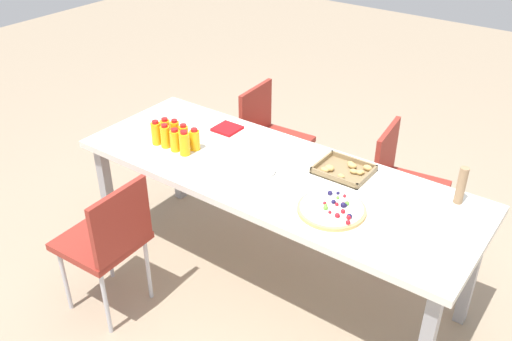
{
  "coord_description": "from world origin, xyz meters",
  "views": [
    {
      "loc": [
        1.44,
        -2.14,
        2.31
      ],
      "look_at": [
        -0.06,
        -0.08,
        0.78
      ],
      "focal_mm": 39.07,
      "sensor_mm": 36.0,
      "label": 1
    }
  ],
  "objects": [
    {
      "name": "juice_bottle_5",
      "position": [
        -0.66,
        -0.07,
        0.82
      ],
      "size": [
        0.05,
        0.05,
        0.14
      ],
      "color": "#F9AE14",
      "rests_on": "party_table"
    },
    {
      "name": "napkin_stack",
      "position": [
        -0.51,
        0.23,
        0.76
      ],
      "size": [
        0.15,
        0.15,
        0.02
      ],
      "primitive_type": "cube",
      "color": "red",
      "rests_on": "party_table"
    },
    {
      "name": "fruit_pizza",
      "position": [
        0.45,
        -0.15,
        0.77
      ],
      "size": [
        0.33,
        0.33,
        0.05
      ],
      "color": "tan",
      "rests_on": "party_table"
    },
    {
      "name": "party_table",
      "position": [
        0.0,
        0.0,
        0.69
      ],
      "size": [
        2.26,
        0.81,
        0.76
      ],
      "color": "silver",
      "rests_on": "ground_plane"
    },
    {
      "name": "juice_bottle_2",
      "position": [
        -0.58,
        -0.14,
        0.82
      ],
      "size": [
        0.06,
        0.06,
        0.14
      ],
      "color": "#FAAE14",
      "rests_on": "party_table"
    },
    {
      "name": "plate_stack",
      "position": [
        -0.05,
        -0.06,
        0.77
      ],
      "size": [
        0.18,
        0.18,
        0.02
      ],
      "color": "silver",
      "rests_on": "party_table"
    },
    {
      "name": "juice_bottle_1",
      "position": [
        -0.66,
        -0.15,
        0.82
      ],
      "size": [
        0.06,
        0.06,
        0.15
      ],
      "color": "#FAAD14",
      "rests_on": "party_table"
    },
    {
      "name": "ground_plane",
      "position": [
        0.0,
        0.0,
        0.0
      ],
      "size": [
        12.0,
        12.0,
        0.0
      ],
      "primitive_type": "plane",
      "color": "gray"
    },
    {
      "name": "snack_tray",
      "position": [
        0.32,
        0.21,
        0.77
      ],
      "size": [
        0.29,
        0.24,
        0.04
      ],
      "color": "olive",
      "rests_on": "party_table"
    },
    {
      "name": "juice_bottle_6",
      "position": [
        -0.58,
        -0.07,
        0.82
      ],
      "size": [
        0.06,
        0.06,
        0.14
      ],
      "color": "#F9AE14",
      "rests_on": "party_table"
    },
    {
      "name": "cardboard_tube",
      "position": [
        0.91,
        0.29,
        0.85
      ],
      "size": [
        0.04,
        0.04,
        0.2
      ],
      "primitive_type": "cylinder",
      "color": "#9E7A56",
      "rests_on": "party_table"
    },
    {
      "name": "juice_bottle_7",
      "position": [
        -0.5,
        -0.07,
        0.82
      ],
      "size": [
        0.06,
        0.06,
        0.13
      ],
      "color": "#FAAD14",
      "rests_on": "party_table"
    },
    {
      "name": "chair_far_left",
      "position": [
        -0.54,
        0.75,
        0.5
      ],
      "size": [
        0.42,
        0.42,
        0.83
      ],
      "rotation": [
        0.0,
        0.0,
        -1.51
      ],
      "color": "maroon",
      "rests_on": "ground_plane"
    },
    {
      "name": "chair_far_right",
      "position": [
        0.46,
        0.71,
        0.5
      ],
      "size": [
        0.45,
        0.45,
        0.83
      ],
      "rotation": [
        0.0,
        0.0,
        -1.45
      ],
      "color": "maroon",
      "rests_on": "ground_plane"
    },
    {
      "name": "chair_near_left",
      "position": [
        -0.55,
        -0.72,
        0.5
      ],
      "size": [
        0.42,
        0.42,
        0.83
      ],
      "rotation": [
        0.0,
        0.0,
        1.61
      ],
      "color": "maroon",
      "rests_on": "ground_plane"
    },
    {
      "name": "juice_bottle_3",
      "position": [
        -0.51,
        -0.15,
        0.83
      ],
      "size": [
        0.06,
        0.06,
        0.15
      ],
      "color": "#FAAD14",
      "rests_on": "party_table"
    },
    {
      "name": "juice_bottle_4",
      "position": [
        -0.73,
        -0.07,
        0.82
      ],
      "size": [
        0.06,
        0.06,
        0.13
      ],
      "color": "#FAAC14",
      "rests_on": "party_table"
    },
    {
      "name": "juice_bottle_0",
      "position": [
        -0.73,
        -0.15,
        0.83
      ],
      "size": [
        0.06,
        0.06,
        0.15
      ],
      "color": "#FAAD14",
      "rests_on": "party_table"
    }
  ]
}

